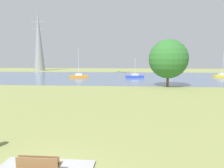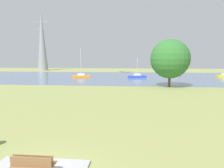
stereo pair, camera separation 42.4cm
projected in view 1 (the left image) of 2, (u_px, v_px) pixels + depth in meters
The scene contains 9 objects.
ground_plane at pixel (102, 93), 30.49m from camera, with size 160.00×160.00×0.00m, color #8C9351.
bench_facing_water at pixel (41, 165), 8.93m from camera, with size 1.80×0.48×0.89m.
water_surface at pixel (115, 77), 58.19m from camera, with size 140.00×40.00×0.02m, color slate.
sailboat_yellow at pixel (222, 76), 56.73m from camera, with size 4.95×2.10×6.69m.
sailboat_blue at pixel (135, 76), 55.06m from camera, with size 5.03×2.95×5.46m.
sailboat_orange at pixel (79, 76), 55.30m from camera, with size 5.03×2.83×8.06m.
sailboat_red at pixel (171, 73), 68.20m from camera, with size 5.03×2.72×6.33m.
tree_east_near at pixel (168, 59), 36.88m from camera, with size 7.04×7.04×8.59m.
electricity_pylon at pixel (39, 40), 88.22m from camera, with size 6.40×4.40×26.02m.
Camera 1 is at (3.76, -7.89, 5.08)m, focal length 32.82 mm.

